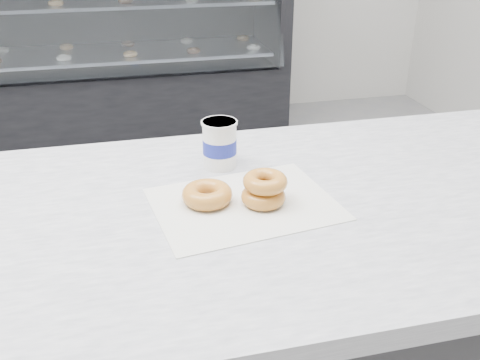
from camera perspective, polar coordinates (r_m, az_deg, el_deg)
The scene contains 6 objects.
ground at distance 2.03m, azimuth -12.82°, elevation -17.79°, with size 5.00×5.00×0.00m, color gray.
display_case at distance 3.70m, azimuth -14.74°, elevation 11.59°, with size 2.40×0.74×1.25m.
wax_paper at distance 1.03m, azimuth 0.45°, elevation -2.56°, with size 0.34×0.26×0.00m, color silver.
donut_single at distance 1.03m, azimuth -3.53°, elevation -1.54°, with size 0.10×0.10×0.03m, color gold.
donut_stack at distance 1.02m, azimuth 2.60°, elevation -0.97°, with size 0.12×0.12×0.06m.
coffee_cup at distance 1.16m, azimuth -2.19°, elevation 3.91°, with size 0.09×0.09×0.10m.
Camera 1 is at (0.09, -1.47, 1.40)m, focal length 40.00 mm.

